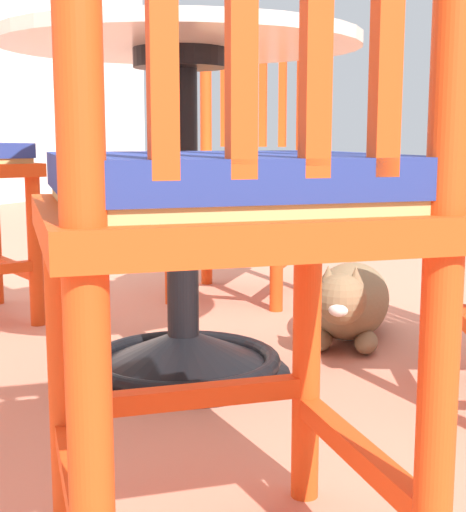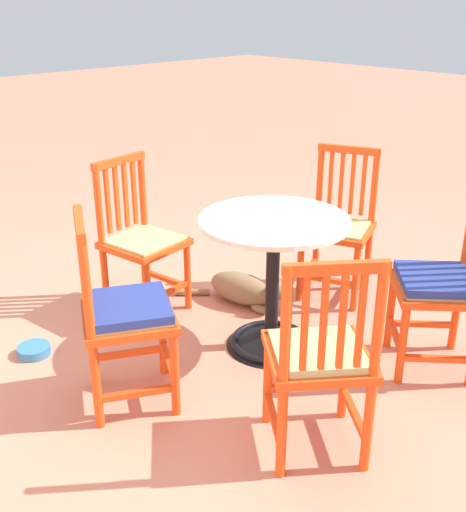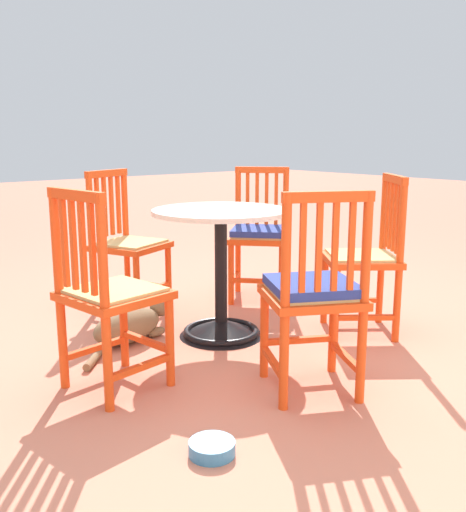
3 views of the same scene
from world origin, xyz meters
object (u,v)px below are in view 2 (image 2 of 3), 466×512
Objects in this scene: cafe_table at (272,298)px; orange_chair_facing_out at (320,359)px; orange_chair_tucked_in at (141,242)px; orange_chair_at_corner at (441,286)px; orange_chair_near_fence at (123,314)px; pet_water_bowl at (34,350)px; orange_chair_by_planter at (338,228)px; tabby_cat at (247,290)px.

cafe_table is 0.83× the size of orange_chair_facing_out.
orange_chair_tucked_in reaches higher than cafe_table.
orange_chair_at_corner is 1.00× the size of orange_chair_near_fence.
orange_chair_at_corner is 5.36× the size of pet_water_bowl.
cafe_table is 0.83× the size of orange_chair_at_corner.
orange_chair_at_corner is 1.52m from orange_chair_near_fence.
orange_chair_by_planter is (0.86, -0.32, -0.01)m from orange_chair_at_corner.
orange_chair_tucked_in is (1.51, 0.69, -0.01)m from orange_chair_at_corner.
tabby_cat is 1.27m from pet_water_bowl.
orange_chair_near_fence is at bearing 139.05° from orange_chair_tucked_in.
orange_chair_at_corner is at bearing -90.52° from orange_chair_facing_out.
tabby_cat is at bearing 62.75° from orange_chair_by_planter.
orange_chair_facing_out is at bearing 89.48° from orange_chair_at_corner.
tabby_cat is (0.27, 0.52, -0.34)m from orange_chair_by_planter.
pet_water_bowl is (1.49, 0.50, -0.41)m from orange_chair_facing_out.
orange_chair_facing_out is 1.62m from pet_water_bowl.
orange_chair_at_corner is at bearing -146.89° from cafe_table.
orange_chair_by_planter is at bearing -122.79° from orange_chair_tucked_in.
pet_water_bowl is (-0.01, 0.73, -0.41)m from orange_chair_tucked_in.
orange_chair_facing_out and orange_chair_at_corner have the same top height.
orange_chair_near_fence is (-0.68, 0.59, 0.01)m from orange_chair_tucked_in.
orange_chair_facing_out is at bearing 147.33° from tabby_cat.
orange_chair_near_fence is 1.33× the size of tabby_cat.
cafe_table is at bearing -34.36° from orange_chair_facing_out.
cafe_table is at bearing 33.11° from orange_chair_at_corner.
tabby_cat is at bearing -106.89° from pet_water_bowl.
orange_chair_at_corner is (-0.01, -0.92, 0.01)m from orange_chair_facing_out.
orange_chair_near_fence is (0.14, 0.83, 0.16)m from cafe_table.
orange_chair_tucked_in is 0.70m from tabby_cat.
cafe_table is 0.53m from tabby_cat.
tabby_cat is at bearing -29.85° from cafe_table.
orange_chair_at_corner reaches higher than pet_water_bowl.
orange_chair_tucked_in reaches higher than pet_water_bowl.
orange_chair_at_corner reaches higher than tabby_cat.
tabby_cat is at bearing -128.03° from orange_chair_tucked_in.
orange_chair_tucked_in and orange_chair_near_fence have the same top height.
pet_water_bowl is (0.37, 1.22, -0.07)m from tabby_cat.
orange_chair_at_corner is (-0.69, -0.45, 0.16)m from cafe_table.
orange_chair_near_fence is at bearing 91.03° from orange_chair_by_planter.
orange_chair_at_corner and orange_chair_by_planter have the same top height.
cafe_table is 0.85m from orange_chair_near_fence.
orange_chair_facing_out is 1.52m from orange_chair_tucked_in.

